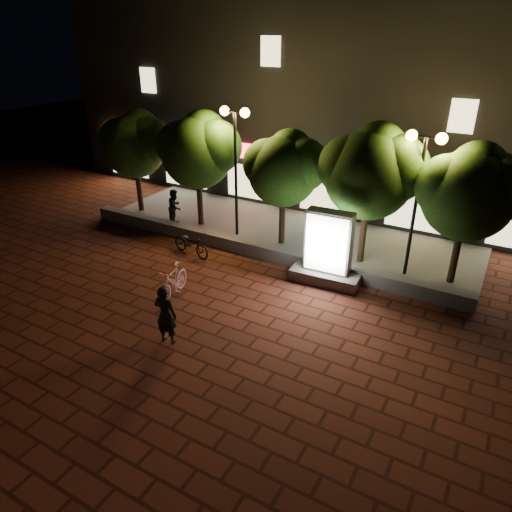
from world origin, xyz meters
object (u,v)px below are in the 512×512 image
Objects in this scene: tree_far_left at (136,142)px; rider at (166,315)px; tree_mid at (285,166)px; street_lamp_left at (235,140)px; ad_kiosk at (328,253)px; scooter_pink at (173,282)px; scooter_parked at (191,243)px; tree_right at (372,169)px; tree_left at (199,148)px; street_lamp_right at (421,168)px; tree_far_right at (472,189)px; pedestrian at (175,207)px.

tree_far_left reaches higher than rider.
street_lamp_left is at bearing -172.69° from tree_mid.
ad_kiosk is at bearing -10.95° from tree_far_left.
scooter_pink reaches higher than scooter_parked.
tree_far_left is 1.81× the size of ad_kiosk.
scooter_pink is at bearing -62.54° from rider.
rider is (1.37, -1.99, 0.34)m from scooter_pink.
tree_right is at bearing 2.81° from street_lamp_left.
street_lamp_left is at bearing 87.58° from scooter_pink.
scooter_pink is at bearing -63.19° from tree_left.
ad_kiosk is at bearing -121.74° from rider.
street_lamp_left is at bearing 180.00° from street_lamp_right.
street_lamp_left is 2.89× the size of rider.
tree_left is (3.50, 0.00, 0.15)m from tree_far_left.
street_lamp_left is (-8.55, -0.26, 0.66)m from tree_far_right.
tree_far_left reaches higher than pedestrian.
tree_right reaches higher than street_lamp_right.
scooter_parked is at bearing -67.10° from rider.
street_lamp_right is at bearing -1.68° from tree_left.
pedestrian is (-5.00, -0.62, -2.34)m from tree_mid.
tree_far_right is (14.00, 0.00, 0.08)m from tree_far_left.
ad_kiosk is at bearing -152.99° from tree_far_right.
scooter_parked is at bearing -146.34° from pedestrian.
tree_far_left is at bearing 178.79° from street_lamp_right.
tree_right reaches higher than ad_kiosk.
scooter_pink is 1.01× the size of scooter_parked.
rider is (-4.82, -7.19, -3.00)m from street_lamp_right.
tree_mid is 5.56m from pedestrian.
tree_far_left is 10.81m from tree_right.
tree_far_left is 2.58× the size of rider.
street_lamp_left is 4.32m from scooter_parked.
tree_far_right reaches higher than ad_kiosk.
tree_left is 7.34m from ad_kiosk.
street_lamp_right is at bearing -1.21° from tree_far_left.
tree_left reaches higher than tree_far_right.
street_lamp_right is at bearing -103.60° from pedestrian.
street_lamp_right reaches higher than tree_far_left.
rider is at bearing -114.66° from ad_kiosk.
pedestrian is at bearing -148.44° from tree_left.
tree_right is 8.52m from rider.
street_lamp_left is (1.95, -0.26, 0.58)m from tree_left.
tree_left is at bearing 0.00° from tree_far_left.
street_lamp_left reaches higher than tree_left.
tree_far_left is 5.50m from street_lamp_left.
tree_mid is 3.96m from ad_kiosk.
street_lamp_right is 1.95× the size of ad_kiosk.
tree_far_left is 0.91× the size of tree_right.
tree_far_right is (3.20, -0.00, -0.20)m from tree_right.
tree_right is at bearing -120.14° from rider.
street_lamp_left is at bearing -177.19° from tree_right.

